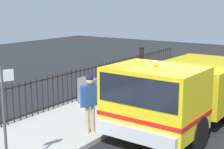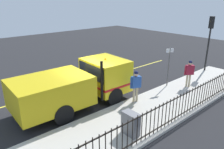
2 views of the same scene
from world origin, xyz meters
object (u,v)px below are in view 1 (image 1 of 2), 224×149
worker_standing (90,98)px  street_sign (4,111)px  utility_cabinet (88,91)px  work_truck (181,89)px

worker_standing → street_sign: street_sign is taller
worker_standing → utility_cabinet: 3.05m
worker_standing → utility_cabinet: bearing=60.4°
work_truck → street_sign: street_sign is taller
work_truck → worker_standing: work_truck is taller
work_truck → utility_cabinet: work_truck is taller
utility_cabinet → street_sign: street_sign is taller
utility_cabinet → work_truck: bearing=178.7°
work_truck → worker_standing: 2.89m
work_truck → street_sign: (1.63, 5.39, 0.41)m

